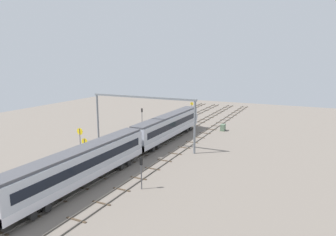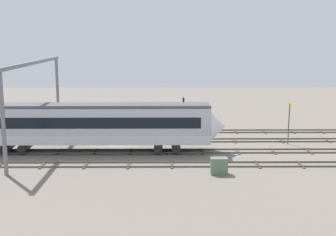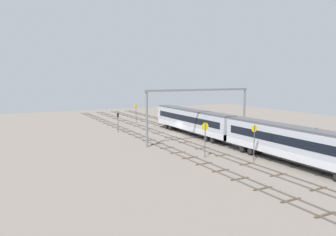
{
  "view_description": "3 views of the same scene",
  "coord_description": "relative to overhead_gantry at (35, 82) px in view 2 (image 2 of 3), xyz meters",
  "views": [
    {
      "loc": [
        -54.76,
        -27.27,
        15.6
      ],
      "look_at": [
        4.82,
        0.98,
        2.84
      ],
      "focal_mm": 32.87,
      "sensor_mm": 36.0,
      "label": 1
    },
    {
      "loc": [
        5.27,
        -47.59,
        11.84
      ],
      "look_at": [
        5.63,
        -0.32,
        3.14
      ],
      "focal_mm": 48.65,
      "sensor_mm": 36.0,
      "label": 2
    },
    {
      "loc": [
        -54.93,
        29.93,
        11.03
      ],
      "look_at": [
        0.84,
        1.22,
        3.19
      ],
      "focal_mm": 34.52,
      "sensor_mm": 36.0,
      "label": 3
    }
  ],
  "objects": [
    {
      "name": "track_middle",
      "position": [
        8.28,
        2.62,
        -6.87
      ],
      "size": [
        94.84,
        2.4,
        0.16
      ],
      "color": "#59544C",
      "rests_on": "ground"
    },
    {
      "name": "signal_light_trackside_departure",
      "position": [
        15.94,
        9.39,
        -4.3
      ],
      "size": [
        0.31,
        0.32,
        4.0
      ],
      "color": "#4C4C51",
      "rests_on": "ground"
    },
    {
      "name": "speed_sign_far_trackside",
      "position": [
        27.09,
        1.01,
        -4.0
      ],
      "size": [
        0.14,
        0.84,
        4.59
      ],
      "color": "#4C4C51",
      "rests_on": "ground"
    },
    {
      "name": "track_near_foreground",
      "position": [
        8.28,
        -7.07,
        -6.88
      ],
      "size": [
        94.84,
        2.4,
        0.16
      ],
      "color": "#59544C",
      "rests_on": "ground"
    },
    {
      "name": "ground_plane",
      "position": [
        8.28,
        0.2,
        -6.94
      ],
      "size": [
        110.84,
        110.84,
        0.0
      ],
      "primitive_type": "plane",
      "color": "slate"
    },
    {
      "name": "relay_cabinet",
      "position": [
        18.22,
        -9.76,
        -6.22
      ],
      "size": [
        1.45,
        0.87,
        1.44
      ],
      "color": "#597259",
      "rests_on": "ground"
    },
    {
      "name": "overhead_gantry",
      "position": [
        0.0,
        0.0,
        0.0
      ],
      "size": [
        0.4,
        20.39,
        9.15
      ],
      "color": "slate",
      "rests_on": "ground"
    },
    {
      "name": "track_second_far",
      "position": [
        8.28,
        7.47,
        -6.88
      ],
      "size": [
        94.84,
        2.4,
        0.16
      ],
      "color": "#59544C",
      "rests_on": "ground"
    },
    {
      "name": "track_with_train",
      "position": [
        8.28,
        -2.23,
        -6.88
      ],
      "size": [
        94.84,
        2.4,
        0.16
      ],
      "color": "#59544C",
      "rests_on": "ground"
    }
  ]
}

